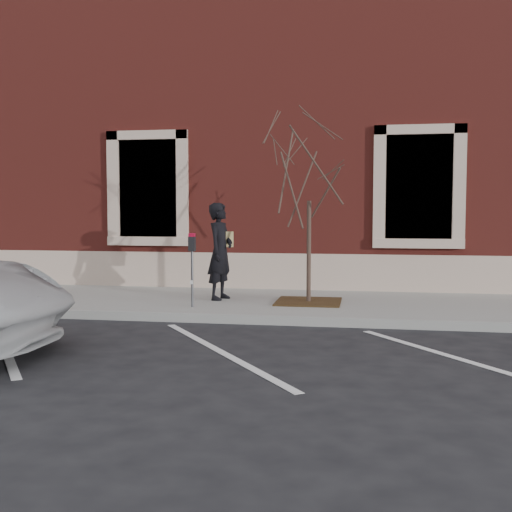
# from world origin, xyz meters

# --- Properties ---
(ground) EXTENTS (120.00, 120.00, 0.00)m
(ground) POSITION_xyz_m (0.00, 0.00, 0.00)
(ground) COLOR #28282B
(ground) RESTS_ON ground
(sidewalk_near) EXTENTS (40.00, 3.50, 0.15)m
(sidewalk_near) POSITION_xyz_m (0.00, 1.75, 0.07)
(sidewalk_near) COLOR gray
(sidewalk_near) RESTS_ON ground
(curb_near) EXTENTS (40.00, 0.12, 0.15)m
(curb_near) POSITION_xyz_m (0.00, -0.05, 0.07)
(curb_near) COLOR #9E9E99
(curb_near) RESTS_ON ground
(parking_stripes) EXTENTS (28.00, 4.40, 0.01)m
(parking_stripes) POSITION_xyz_m (0.00, -2.20, 0.00)
(parking_stripes) COLOR silver
(parking_stripes) RESTS_ON ground
(building_civic) EXTENTS (40.00, 8.62, 8.00)m
(building_civic) POSITION_xyz_m (0.00, 7.74, 4.00)
(building_civic) COLOR maroon
(building_civic) RESTS_ON ground
(man) EXTENTS (0.60, 0.78, 1.90)m
(man) POSITION_xyz_m (-0.91, 1.71, 1.10)
(man) COLOR black
(man) RESTS_ON sidewalk_near
(parking_meter) EXTENTS (0.12, 0.09, 1.34)m
(parking_meter) POSITION_xyz_m (-1.19, 0.66, 1.08)
(parking_meter) COLOR #595B60
(parking_meter) RESTS_ON sidewalk_near
(tree_grate) EXTENTS (1.22, 1.22, 0.03)m
(tree_grate) POSITION_xyz_m (0.85, 1.59, 0.17)
(tree_grate) COLOR #432D15
(tree_grate) RESTS_ON sidewalk_near
(sapling) EXTENTS (2.11, 2.11, 3.52)m
(sapling) POSITION_xyz_m (0.85, 1.59, 2.61)
(sapling) COLOR #4E392F
(sapling) RESTS_ON sidewalk_near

